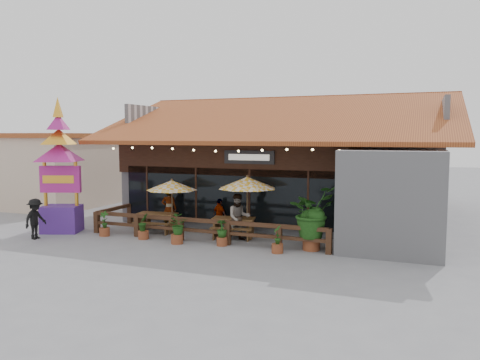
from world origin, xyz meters
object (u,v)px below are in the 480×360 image
at_px(picnic_table_left, 157,219).
at_px(thai_sign_tower, 60,156).
at_px(pedestrian, 35,219).
at_px(umbrella_left, 172,185).
at_px(tropical_plant, 312,213).
at_px(picnic_table_right, 234,224).
at_px(umbrella_right, 247,183).

bearing_deg(picnic_table_left, thai_sign_tower, -157.68).
bearing_deg(pedestrian, umbrella_left, -57.16).
height_order(picnic_table_left, tropical_plant, tropical_plant).
relative_size(picnic_table_left, picnic_table_right, 0.94).
relative_size(picnic_table_left, thai_sign_tower, 0.29).
bearing_deg(thai_sign_tower, picnic_table_left, 22.32).
relative_size(umbrella_right, picnic_table_left, 1.43).
bearing_deg(umbrella_right, umbrella_left, -176.51).
distance_m(umbrella_right, picnic_table_right, 1.76).
relative_size(tropical_plant, pedestrian, 1.44).
relative_size(umbrella_left, pedestrian, 1.76).
bearing_deg(umbrella_right, thai_sign_tower, -166.81).
bearing_deg(umbrella_right, picnic_table_left, -176.02).
distance_m(umbrella_left, picnic_table_left, 1.62).
distance_m(umbrella_left, tropical_plant, 6.27).
bearing_deg(umbrella_left, picnic_table_left, -173.71).
bearing_deg(picnic_table_right, umbrella_left, -178.96).
bearing_deg(umbrella_right, tropical_plant, -20.46).
relative_size(picnic_table_right, tropical_plant, 0.83).
distance_m(picnic_table_right, thai_sign_tower, 7.89).
distance_m(umbrella_right, tropical_plant, 3.18).
bearing_deg(tropical_plant, umbrella_left, 172.02).
bearing_deg(pedestrian, picnic_table_left, -53.20).
bearing_deg(tropical_plant, pedestrian, -168.25).
distance_m(umbrella_right, picnic_table_left, 4.35).
xyz_separation_m(umbrella_right, tropical_plant, (2.86, -1.07, -0.88)).
distance_m(picnic_table_left, pedestrian, 4.80).
bearing_deg(tropical_plant, picnic_table_left, 173.44).
height_order(umbrella_left, pedestrian, umbrella_left).
distance_m(thai_sign_tower, pedestrian, 2.84).
height_order(umbrella_left, tropical_plant, tropical_plant).
bearing_deg(umbrella_left, umbrella_right, 3.49).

